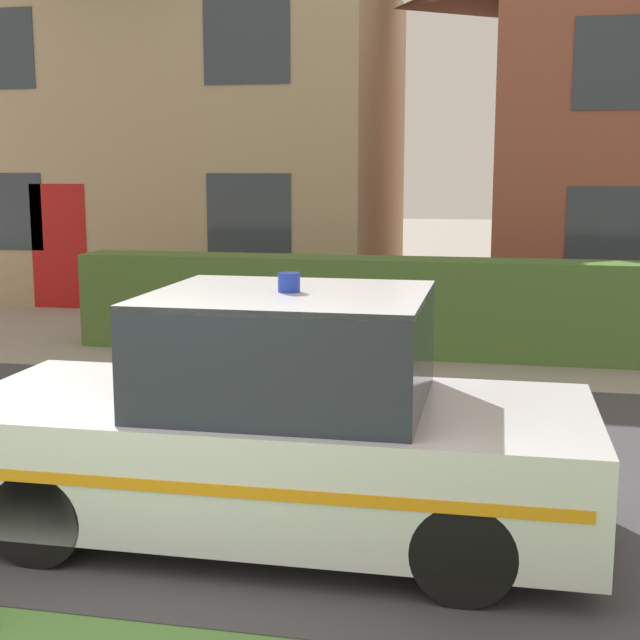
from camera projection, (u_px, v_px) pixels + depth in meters
name	position (u px, v px, depth m)	size (l,w,h in m)	color
road_strip	(264.00, 456.00, 7.33)	(28.00, 5.53, 0.01)	#424247
garden_hedge	(391.00, 306.00, 11.35)	(8.24, 0.72, 1.23)	#4C7233
police_car	(278.00, 426.00, 5.69)	(4.03, 1.72, 1.70)	black
house_left	(186.00, 84.00, 17.37)	(8.27, 6.59, 7.83)	tan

